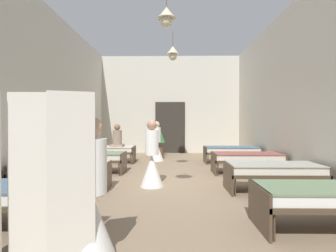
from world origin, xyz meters
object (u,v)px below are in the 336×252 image
at_px(bed_left_row_1, 62,169).
at_px(bed_right_row_2, 247,158).
at_px(bed_right_row_0, 330,196).
at_px(nurse_near_aisle, 92,210).
at_px(patient_seated_primary, 117,138).
at_px(potted_plant, 159,137).
at_px(bed_right_row_1, 274,170).
at_px(bed_right_row_3, 231,151).
at_px(bed_left_row_0, 1,195).
at_px(nurse_far_aisle, 152,163).
at_px(bed_left_row_3, 108,150).
at_px(bed_left_row_2, 91,157).
at_px(nurse_mid_aisle, 157,147).
at_px(privacy_screen, 28,182).

height_order(bed_left_row_1, bed_right_row_2, same).
height_order(bed_right_row_0, nurse_near_aisle, nurse_near_aisle).
relative_size(patient_seated_primary, potted_plant, 0.60).
relative_size(bed_right_row_1, bed_right_row_2, 1.00).
bearing_deg(bed_right_row_3, bed_left_row_1, -139.07).
height_order(bed_right_row_1, bed_right_row_2, same).
bearing_deg(bed_left_row_1, bed_left_row_0, -90.00).
relative_size(bed_right_row_0, nurse_far_aisle, 1.28).
distance_m(nurse_far_aisle, potted_plant, 5.34).
bearing_deg(patient_seated_primary, bed_right_row_3, 0.62).
bearing_deg(bed_left_row_0, bed_left_row_3, 90.00).
xyz_separation_m(bed_right_row_0, bed_right_row_2, (0.00, 3.80, 0.00)).
height_order(bed_left_row_2, bed_right_row_3, same).
bearing_deg(bed_right_row_3, bed_left_row_0, -127.55).
bearing_deg(potted_plant, nurse_mid_aisle, -89.98).
relative_size(bed_right_row_3, nurse_near_aisle, 1.28).
height_order(bed_left_row_0, bed_right_row_0, same).
xyz_separation_m(nurse_near_aisle, potted_plant, (0.22, 8.47, 0.28)).
xyz_separation_m(bed_right_row_0, privacy_screen, (-3.43, -1.03, 0.41)).
bearing_deg(bed_right_row_1, nurse_far_aisle, 171.38).
xyz_separation_m(bed_left_row_0, bed_right_row_0, (4.38, 0.00, 0.00)).
bearing_deg(potted_plant, bed_left_row_2, -114.16).
bearing_deg(bed_left_row_1, privacy_screen, -72.04).
height_order(bed_right_row_0, bed_left_row_3, same).
height_order(bed_left_row_2, nurse_near_aisle, nurse_near_aisle).
xyz_separation_m(bed_left_row_1, bed_left_row_3, (0.00, 3.80, 0.00)).
xyz_separation_m(bed_left_row_1, potted_plant, (1.71, 5.72, 0.37)).
height_order(bed_right_row_3, privacy_screen, privacy_screen).
distance_m(nurse_mid_aisle, potted_plant, 1.46).
relative_size(bed_left_row_0, bed_left_row_3, 1.00).
distance_m(bed_right_row_0, nurse_near_aisle, 3.01).
bearing_deg(bed_right_row_0, nurse_near_aisle, -163.49).
xyz_separation_m(bed_right_row_0, bed_left_row_2, (-4.38, 3.80, 0.00)).
bearing_deg(bed_right_row_1, bed_right_row_3, 90.00).
xyz_separation_m(bed_right_row_0, patient_seated_primary, (-4.03, 5.66, 0.43)).
xyz_separation_m(bed_right_row_2, privacy_screen, (-3.43, -4.83, 0.41)).
bearing_deg(bed_left_row_3, bed_left_row_0, -90.00).
distance_m(bed_right_row_0, bed_right_row_1, 1.90).
height_order(bed_left_row_0, bed_left_row_3, same).
distance_m(bed_right_row_3, nurse_near_aisle, 7.16).
height_order(bed_left_row_0, privacy_screen, privacy_screen).
relative_size(nurse_near_aisle, nurse_far_aisle, 1.00).
xyz_separation_m(bed_right_row_2, bed_left_row_3, (-4.38, 1.90, 0.00)).
bearing_deg(bed_left_row_3, bed_right_row_3, 0.00).
bearing_deg(bed_right_row_0, bed_right_row_3, 90.00).
distance_m(bed_left_row_0, bed_right_row_0, 4.38).
xyz_separation_m(bed_right_row_1, nurse_far_aisle, (-2.53, 0.38, 0.09)).
bearing_deg(nurse_near_aisle, patient_seated_primary, 148.47).
bearing_deg(potted_plant, nurse_near_aisle, -91.47).
height_order(bed_right_row_1, nurse_near_aisle, nurse_near_aisle).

